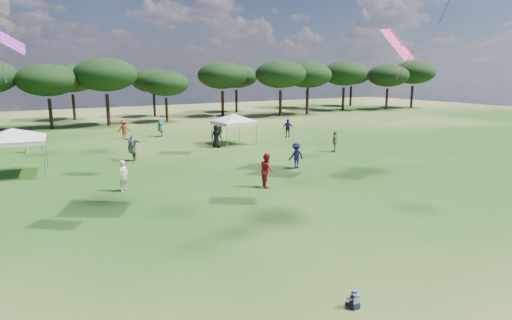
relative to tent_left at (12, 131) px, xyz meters
The scene contains 5 objects.
tree_line 26.54m from the tent_left, 70.19° to the left, with size 108.78×17.63×7.77m.
tent_left is the anchor object (origin of this frame).
tent_right 16.64m from the tent_left, 12.10° to the left, with size 5.98×5.98×2.85m.
toddler 22.18m from the tent_left, 71.34° to the right, with size 0.34×0.38×0.50m.
festival_crowd 8.19m from the tent_left, 14.90° to the left, with size 29.62×21.99×1.89m.
Camera 1 is at (-6.85, -5.74, 6.05)m, focal length 30.00 mm.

